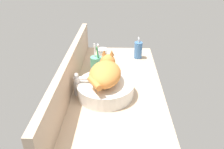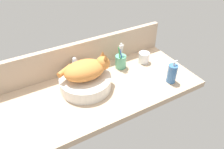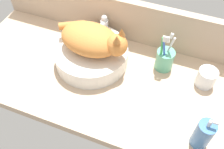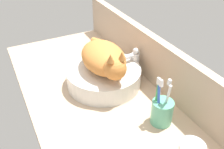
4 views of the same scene
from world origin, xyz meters
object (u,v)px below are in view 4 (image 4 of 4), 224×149
Objects in this scene: sink_basin at (104,76)px; faucet at (133,61)px; toothbrush_cup at (162,111)px; cat at (105,58)px.

sink_basin is 2.33× the size of faucet.
toothbrush_cup is (30.43, -6.52, -2.24)cm from faucet.
sink_basin is 9.76cm from cat.
cat is 1.72× the size of toothbrush_cup.
cat reaches higher than sink_basin.
toothbrush_cup reaches higher than faucet.
sink_basin is at bearing 179.28° from cat.
faucet is at bearing 167.90° from toothbrush_cup.
cat reaches higher than toothbrush_cup.
sink_basin is at bearing -165.04° from toothbrush_cup.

